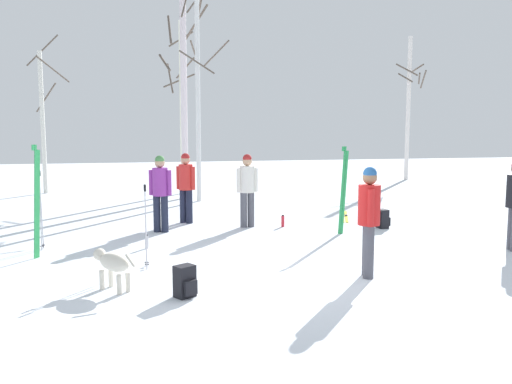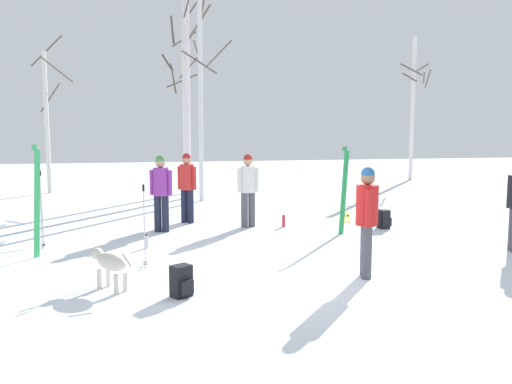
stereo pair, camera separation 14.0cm
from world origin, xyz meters
name	(u,v)px [view 1 (the left image)]	position (x,y,z in m)	size (l,w,h in m)	color
ground_plane	(268,274)	(0.00, 0.00, 0.00)	(60.00, 60.00, 0.00)	white
person_0	(160,188)	(-1.46, 3.91, 0.98)	(0.49, 0.34, 1.72)	#1E2338
person_2	(247,186)	(0.55, 4.07, 0.98)	(0.52, 0.34, 1.72)	#4C4C56
person_3	(186,183)	(-0.79, 4.94, 0.98)	(0.43, 0.36, 1.72)	#1E2338
person_4	(369,214)	(1.48, -0.47, 0.98)	(0.34, 0.50, 1.72)	#4C4C56
dog	(112,263)	(-2.35, -0.27, 0.39)	(0.60, 0.72, 0.57)	beige
ski_pair_planted_1	(343,191)	(2.43, 2.83, 0.95)	(0.25, 0.10, 1.92)	green
ski_pair_planted_2	(37,202)	(-3.71, 2.05, 1.00)	(0.15, 0.25, 2.02)	green
ski_pair_lying_0	(344,216)	(3.36, 4.93, 0.01)	(0.83, 1.76, 0.05)	yellow
ski_poles_0	(41,208)	(-3.76, 2.69, 0.80)	(0.07, 0.21, 1.50)	#B2B2BC
ski_poles_1	(146,224)	(-1.85, 0.87, 0.74)	(0.07, 0.24, 1.38)	#B2B2BC
backpack_0	(383,219)	(3.59, 3.21, 0.21)	(0.31, 0.28, 0.44)	black
backpack_1	(185,282)	(-1.38, -0.82, 0.21)	(0.33, 0.34, 0.44)	black
water_bottle_0	(147,242)	(-1.82, 2.31, 0.13)	(0.07, 0.07, 0.27)	silver
water_bottle_1	(283,221)	(1.37, 3.90, 0.13)	(0.08, 0.08, 0.28)	red
birch_tree_0	(43,118)	(-5.12, 12.23, 2.70)	(1.53, 1.58, 5.71)	silver
birch_tree_1	(184,89)	(-0.34, 9.73, 3.62)	(1.61, 1.59, 6.87)	silver
birch_tree_2	(182,104)	(-0.29, 11.09, 3.19)	(1.25, 1.26, 6.07)	silver
birch_tree_3	(198,94)	(0.02, 8.86, 3.39)	(1.58, 1.58, 6.75)	silver
birch_tree_4	(409,106)	(10.22, 13.98, 3.36)	(1.55, 1.37, 6.44)	silver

